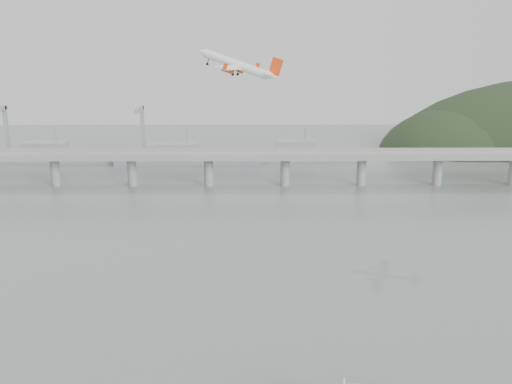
{
  "coord_description": "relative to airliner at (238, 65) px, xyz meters",
  "views": [
    {
      "loc": [
        -1.7,
        -180.15,
        101.63
      ],
      "look_at": [
        0.0,
        55.0,
        36.0
      ],
      "focal_mm": 42.0,
      "sensor_mm": 36.0,
      "label": 1
    }
  ],
  "objects": [
    {
      "name": "ground",
      "position": [
        7.81,
        -88.31,
        -84.65
      ],
      "size": [
        900.0,
        900.0,
        0.0
      ],
      "primitive_type": "plane",
      "color": "slate",
      "rests_on": "ground"
    },
    {
      "name": "bridge",
      "position": [
        6.66,
        111.69,
        -67.0
      ],
      "size": [
        800.0,
        22.0,
        23.9
      ],
      "color": "gray",
      "rests_on": "ground"
    },
    {
      "name": "distant_fleet",
      "position": [
        -147.55,
        176.77,
        -78.43
      ],
      "size": [
        453.0,
        60.9,
        40.0
      ],
      "color": "gray",
      "rests_on": "ground"
    },
    {
      "name": "airliner",
      "position": [
        0.0,
        0.0,
        0.0
      ],
      "size": [
        39.52,
        37.06,
        15.13
      ],
      "rotation": [
        0.05,
        -0.3,
        2.75
      ],
      "color": "white",
      "rests_on": "ground"
    }
  ]
}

